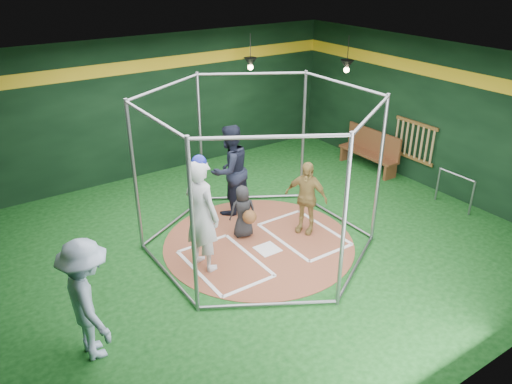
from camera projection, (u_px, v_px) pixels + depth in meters
room_shell at (259, 162)px, 9.23m from camera, size 10.10×9.10×3.53m
clay_disc at (259, 243)px, 9.99m from camera, size 3.80×3.80×0.01m
home_plate at (267, 249)px, 9.76m from camera, size 0.43×0.43×0.01m
batter_box_left at (224, 263)px, 9.31m from camera, size 1.17×1.77×0.01m
batter_box_right at (304, 234)px, 10.27m from camera, size 1.17×1.77×0.01m
batting_cage at (259, 175)px, 9.33m from camera, size 4.05×4.67×3.00m
bat_rack at (414, 141)px, 12.32m from camera, size 0.07×1.25×0.98m
pendant_lamp_near at (250, 62)px, 12.59m from camera, size 0.34×0.34×0.90m
pendant_lamp_far at (347, 65)px, 12.30m from camera, size 0.34×0.34×0.90m
batter_figure at (202, 214)px, 8.80m from camera, size 0.67×0.87×2.20m
visitor_leopard at (306, 197)px, 10.08m from camera, size 0.78×0.97×1.55m
catcher_figure at (243, 212)px, 9.99m from camera, size 0.62×0.63×1.10m
umpire at (230, 170)px, 10.76m from camera, size 1.10×0.92×2.01m
bystander_blue at (88, 300)px, 6.88m from camera, size 0.70×1.21×1.87m
dugout_bench at (371, 149)px, 13.22m from camera, size 0.42×1.81×1.05m
steel_railing at (455, 185)px, 11.18m from camera, size 0.05×0.95×0.82m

